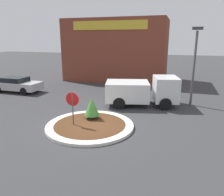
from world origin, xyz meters
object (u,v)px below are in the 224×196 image
Objects in this scene: utility_truck at (142,90)px; light_pole at (195,60)px; stop_sign at (73,103)px; parked_sedan_silver at (17,84)px.

light_pole reaches higher than utility_truck.
stop_sign is 0.45× the size of parked_sedan_silver.
light_pole is (15.20, 0.38, 2.60)m from parked_sedan_silver.
parked_sedan_silver is 15.43m from light_pole.
light_pole reaches higher than stop_sign.
utility_truck is 1.00× the size of light_pole.
stop_sign is 10.71m from parked_sedan_silver.
utility_truck reaches higher than parked_sedan_silver.
utility_truck is 11.77m from parked_sedan_silver.
utility_truck is at bearing -3.03° from parked_sedan_silver.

